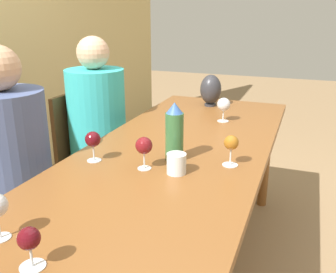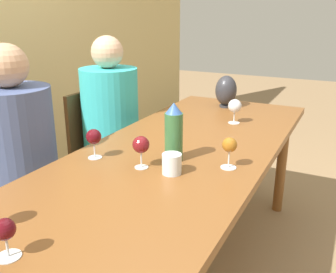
{
  "view_description": "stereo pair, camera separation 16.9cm",
  "coord_description": "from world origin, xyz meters",
  "views": [
    {
      "loc": [
        -1.62,
        -0.57,
        1.41
      ],
      "look_at": [
        -0.12,
        0.0,
        0.87
      ],
      "focal_mm": 40.0,
      "sensor_mm": 36.0,
      "label": 1
    },
    {
      "loc": [
        -1.55,
        -0.72,
        1.41
      ],
      "look_at": [
        -0.12,
        0.0,
        0.87
      ],
      "focal_mm": 40.0,
      "sensor_mm": 36.0,
      "label": 2
    }
  ],
  "objects": [
    {
      "name": "vase",
      "position": [
        0.91,
        0.07,
        0.89
      ],
      "size": [
        0.15,
        0.15,
        0.22
      ],
      "color": "#2D2D33",
      "rests_on": "dining_table"
    },
    {
      "name": "person_far",
      "position": [
        0.41,
        0.68,
        0.67
      ],
      "size": [
        0.37,
        0.37,
        1.27
      ],
      "color": "#2D2D38",
      "rests_on": "ground_plane"
    },
    {
      "name": "chair_far",
      "position": [
        0.41,
        0.76,
        0.5
      ],
      "size": [
        0.44,
        0.44,
        0.9
      ],
      "color": "brown",
      "rests_on": "ground_plane"
    },
    {
      "name": "person_near",
      "position": [
        -0.36,
        0.68,
        0.68
      ],
      "size": [
        0.37,
        0.37,
        1.28
      ],
      "color": "#2D2D38",
      "rests_on": "ground_plane"
    },
    {
      "name": "wine_glass_2",
      "position": [
        -0.97,
        0.06,
        0.85
      ],
      "size": [
        0.07,
        0.07,
        0.12
      ],
      "color": "silver",
      "rests_on": "dining_table"
    },
    {
      "name": "chair_near",
      "position": [
        -0.36,
        0.76,
        0.5
      ],
      "size": [
        0.44,
        0.44,
        0.9
      ],
      "color": "brown",
      "rests_on": "ground_plane"
    },
    {
      "name": "water_tumbler",
      "position": [
        -0.27,
        -0.1,
        0.81
      ],
      "size": [
        0.08,
        0.08,
        0.09
      ],
      "color": "silver",
      "rests_on": "dining_table"
    },
    {
      "name": "wine_glass_0",
      "position": [
        -0.28,
        0.05,
        0.87
      ],
      "size": [
        0.07,
        0.07,
        0.14
      ],
      "color": "silver",
      "rests_on": "dining_table"
    },
    {
      "name": "wine_glass_3",
      "position": [
        0.55,
        -0.1,
        0.87
      ],
      "size": [
        0.08,
        0.08,
        0.15
      ],
      "color": "silver",
      "rests_on": "dining_table"
    },
    {
      "name": "wine_glass_1",
      "position": [
        -0.28,
        0.29,
        0.87
      ],
      "size": [
        0.07,
        0.07,
        0.14
      ],
      "color": "silver",
      "rests_on": "dining_table"
    },
    {
      "name": "wine_glass_4",
      "position": [
        -0.11,
        -0.29,
        0.87
      ],
      "size": [
        0.07,
        0.07,
        0.14
      ],
      "color": "silver",
      "rests_on": "dining_table"
    },
    {
      "name": "dining_table",
      "position": [
        0.0,
        0.0,
        0.69
      ],
      "size": [
        2.27,
        0.86,
        0.77
      ],
      "color": "brown",
      "rests_on": "ground_plane"
    },
    {
      "name": "water_bottle",
      "position": [
        -0.14,
        -0.04,
        0.9
      ],
      "size": [
        0.08,
        0.08,
        0.26
      ],
      "color": "#336638",
      "rests_on": "dining_table"
    }
  ]
}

